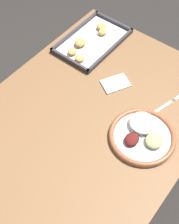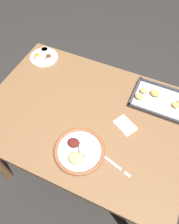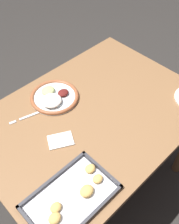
# 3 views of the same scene
# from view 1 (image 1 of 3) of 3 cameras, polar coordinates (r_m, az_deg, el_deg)

# --- Properties ---
(ground_plane) EXTENTS (8.00, 8.00, 0.00)m
(ground_plane) POSITION_cam_1_polar(r_m,az_deg,el_deg) (1.91, -0.37, -13.97)
(ground_plane) COLOR #282623
(dining_table) EXTENTS (1.15, 0.82, 0.74)m
(dining_table) POSITION_cam_1_polar(r_m,az_deg,el_deg) (1.34, -0.52, -4.09)
(dining_table) COLOR brown
(dining_table) RESTS_ON ground_plane
(dinner_plate) EXTENTS (0.26, 0.26, 0.05)m
(dinner_plate) POSITION_cam_1_polar(r_m,az_deg,el_deg) (1.21, 9.67, -4.11)
(dinner_plate) COLOR silver
(dinner_plate) RESTS_ON dining_table
(fork) EXTENTS (0.21, 0.07, 0.00)m
(fork) POSITION_cam_1_polar(r_m,az_deg,el_deg) (1.30, 12.79, 0.54)
(fork) COLOR silver
(fork) RESTS_ON dining_table
(baking_tray) EXTENTS (0.36, 0.23, 0.04)m
(baking_tray) POSITION_cam_1_polar(r_m,az_deg,el_deg) (1.53, 0.33, 12.81)
(baking_tray) COLOR #333338
(baking_tray) RESTS_ON dining_table
(napkin) EXTENTS (0.14, 0.13, 0.01)m
(napkin) POSITION_cam_1_polar(r_m,az_deg,el_deg) (1.36, 4.78, 5.20)
(napkin) COLOR white
(napkin) RESTS_ON dining_table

